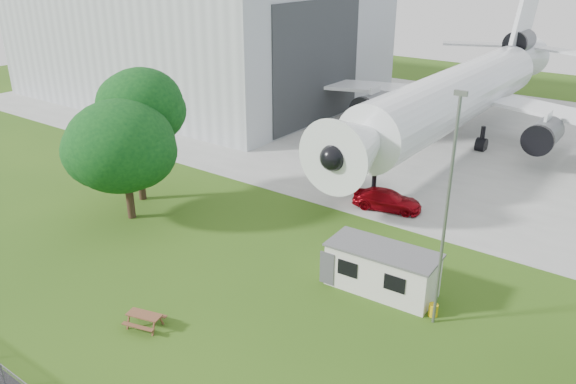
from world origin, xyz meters
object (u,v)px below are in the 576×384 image
Objects in this scene: hangar at (196,22)px; airliner at (462,91)px; site_cabin at (382,270)px; picnic_west at (145,327)px.

hangar is 0.90× the size of airliner.
site_cabin is 3.79× the size of picnic_west.
hangar reaches higher than picnic_west.
hangar is at bearing 146.00° from site_cabin.
hangar is 23.89× the size of picnic_west.
airliner is (35.97, -0.14, -4.14)m from hangar.
hangar reaches higher than site_cabin.
hangar is 51.95m from site_cabin.
site_cabin reaches higher than picnic_west.
site_cabin is at bearing -77.03° from airliner.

